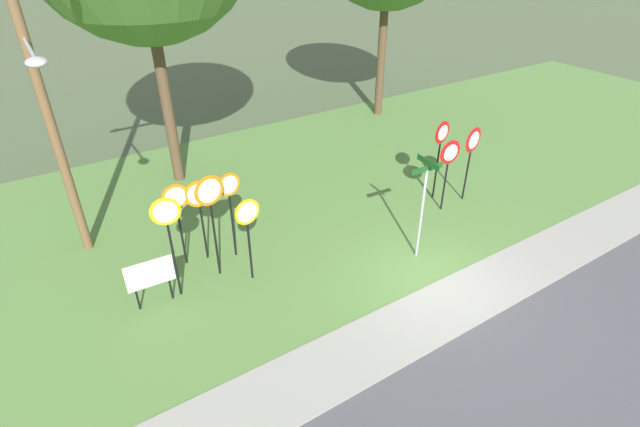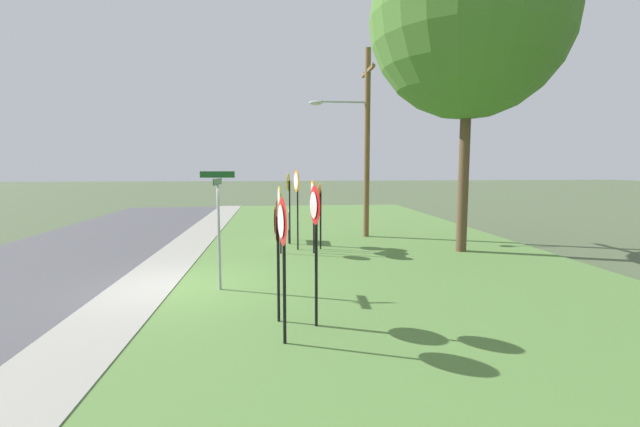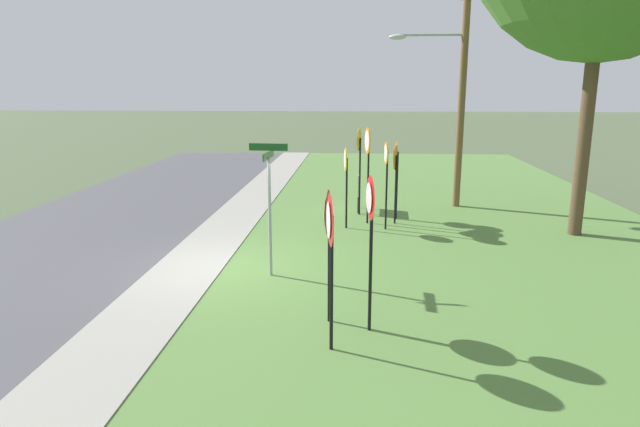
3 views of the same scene
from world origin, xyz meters
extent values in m
plane|color=#4C5B3D|center=(0.00, 0.00, 0.00)|extent=(160.00, 160.00, 0.00)
cube|color=#99968C|center=(0.00, -0.80, 0.03)|extent=(44.00, 1.60, 0.06)
cube|color=#567F3D|center=(0.00, 6.00, 0.02)|extent=(44.00, 12.00, 0.04)
cylinder|color=black|center=(-5.54, 3.06, 1.26)|extent=(0.06, 0.06, 2.44)
cylinder|color=gold|center=(-5.54, 3.02, 2.43)|extent=(0.68, 0.15, 0.69)
cylinder|color=white|center=(-5.54, 3.00, 2.43)|extent=(0.53, 0.11, 0.53)
cylinder|color=black|center=(-3.74, 3.82, 1.16)|extent=(0.06, 0.06, 2.24)
cylinder|color=orange|center=(-3.74, 3.78, 2.23)|extent=(0.62, 0.10, 0.62)
cylinder|color=white|center=(-3.74, 3.76, 2.23)|extent=(0.48, 0.07, 0.49)
cylinder|color=black|center=(-5.00, 4.20, 1.09)|extent=(0.06, 0.06, 2.09)
cylinder|color=orange|center=(-5.00, 4.16, 2.08)|extent=(0.70, 0.04, 0.70)
cylinder|color=white|center=(-5.00, 4.14, 2.08)|extent=(0.54, 0.02, 0.54)
cylinder|color=black|center=(-3.79, 2.69, 1.06)|extent=(0.06, 0.06, 2.04)
cylinder|color=gold|center=(-3.79, 2.65, 2.03)|extent=(0.66, 0.10, 0.66)
cylinder|color=white|center=(-3.79, 2.63, 2.03)|extent=(0.52, 0.07, 0.52)
cylinder|color=black|center=(-4.42, 3.30, 1.30)|extent=(0.06, 0.06, 2.52)
cylinder|color=orange|center=(-4.42, 3.26, 2.50)|extent=(0.76, 0.16, 0.76)
cylinder|color=white|center=(-4.42, 3.25, 2.50)|extent=(0.59, 0.11, 0.60)
cylinder|color=black|center=(-4.44, 4.12, 1.06)|extent=(0.06, 0.06, 2.04)
cylinder|color=orange|center=(-4.44, 4.08, 2.03)|extent=(0.72, 0.16, 0.73)
cylinder|color=white|center=(-4.44, 4.07, 2.03)|extent=(0.56, 0.11, 0.57)
cylinder|color=black|center=(2.73, 2.54, 1.06)|extent=(0.06, 0.06, 2.04)
cone|color=red|center=(2.73, 2.50, 2.00)|extent=(0.76, 0.08, 0.76)
cone|color=silver|center=(2.73, 2.48, 2.00)|extent=(0.52, 0.05, 0.52)
cylinder|color=black|center=(3.79, 2.63, 1.12)|extent=(0.06, 0.06, 2.16)
cone|color=red|center=(3.79, 2.59, 2.12)|extent=(0.80, 0.16, 0.81)
cone|color=silver|center=(3.79, 2.57, 2.12)|extent=(0.55, 0.11, 0.55)
cylinder|color=black|center=(3.05, 3.24, 1.21)|extent=(0.06, 0.06, 2.35)
cone|color=red|center=(3.05, 3.20, 2.32)|extent=(0.72, 0.15, 0.72)
cone|color=silver|center=(3.05, 3.18, 2.32)|extent=(0.49, 0.10, 0.49)
cylinder|color=#9EA0A8|center=(0.41, 1.15, 1.31)|extent=(0.07, 0.07, 2.54)
cylinder|color=#9EA0A8|center=(0.41, 1.15, 2.60)|extent=(0.09, 0.09, 0.03)
cube|color=#19511E|center=(0.41, 1.15, 2.66)|extent=(0.96, 0.08, 0.15)
cube|color=#19511E|center=(0.41, 1.15, 2.83)|extent=(0.07, 0.82, 0.15)
cylinder|color=brown|center=(-7.06, 6.37, 3.94)|extent=(0.24, 0.24, 7.81)
cylinder|color=#9EA0A8|center=(-7.06, 5.29, 5.66)|extent=(0.08, 2.17, 0.08)
ellipsoid|color=#B7B7BC|center=(-7.06, 4.20, 5.60)|extent=(0.40, 0.56, 0.18)
cylinder|color=black|center=(-6.53, 3.07, 0.32)|extent=(0.05, 0.05, 0.55)
cylinder|color=black|center=(-5.76, 3.03, 0.32)|extent=(0.05, 0.05, 0.55)
cube|color=white|center=(-6.15, 3.05, 0.94)|extent=(1.10, 0.09, 0.70)
cylinder|color=brown|center=(-3.55, 9.03, 3.16)|extent=(0.36, 0.36, 6.24)
cylinder|color=brown|center=(6.49, 10.45, 3.05)|extent=(0.36, 0.36, 6.01)
camera|label=1|loc=(-7.53, -6.35, 7.92)|focal=27.00mm
camera|label=2|loc=(10.77, 2.48, 3.01)|focal=24.08mm
camera|label=3|loc=(11.69, 3.01, 4.06)|focal=30.92mm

